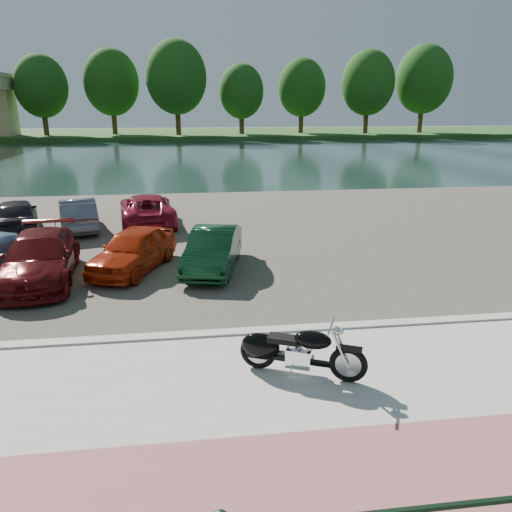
# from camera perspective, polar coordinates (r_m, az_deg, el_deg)

# --- Properties ---
(ground) EXTENTS (200.00, 200.00, 0.00)m
(ground) POSITION_cam_1_polar(r_m,az_deg,el_deg) (9.24, 4.12, -14.34)
(ground) COLOR #595447
(ground) RESTS_ON ground
(promenade) EXTENTS (60.00, 6.00, 0.10)m
(promenade) POSITION_cam_1_polar(r_m,az_deg,el_deg) (8.40, 5.55, -17.55)
(promenade) COLOR #AAA7A0
(promenade) RESTS_ON ground
(pink_path) EXTENTS (60.00, 2.00, 0.01)m
(pink_path) POSITION_cam_1_polar(r_m,az_deg,el_deg) (7.22, 8.46, -23.82)
(pink_path) COLOR #A05A5E
(pink_path) RESTS_ON promenade
(kerb) EXTENTS (60.00, 0.30, 0.14)m
(kerb) POSITION_cam_1_polar(r_m,az_deg,el_deg) (10.94, 2.02, -8.63)
(kerb) COLOR #AAA7A0
(kerb) RESTS_ON ground
(parking_lot) EXTENTS (60.00, 18.00, 0.04)m
(parking_lot) POSITION_cam_1_polar(r_m,az_deg,el_deg) (19.39, -2.37, 2.74)
(parking_lot) COLOR #3F3C33
(parking_lot) RESTS_ON ground
(river) EXTENTS (120.00, 40.00, 0.00)m
(river) POSITION_cam_1_polar(r_m,az_deg,el_deg) (47.99, -5.61, 11.22)
(river) COLOR #1A2F2B
(river) RESTS_ON ground
(far_bank) EXTENTS (120.00, 24.00, 0.60)m
(far_bank) POSITION_cam_1_polar(r_m,az_deg,el_deg) (79.86, -6.51, 13.71)
(far_bank) COLOR #224518
(far_bank) RESTS_ON ground
(far_trees) EXTENTS (70.25, 10.68, 12.52)m
(far_trees) POSITION_cam_1_polar(r_m,az_deg,el_deg) (73.80, -3.01, 19.11)
(far_trees) COLOR #3D2D16
(far_trees) RESTS_ON far_bank
(motorcycle) EXTENTS (2.19, 1.17, 1.05)m
(motorcycle) POSITION_cam_1_polar(r_m,az_deg,el_deg) (9.15, 3.94, -10.66)
(motorcycle) COLOR black
(motorcycle) RESTS_ON promenade
(car_3) EXTENTS (2.35, 4.72, 1.32)m
(car_3) POSITION_cam_1_polar(r_m,az_deg,el_deg) (15.10, -23.47, -0.19)
(car_3) COLOR #4C0A0B
(car_3) RESTS_ON parking_lot
(car_4) EXTENTS (2.74, 3.97, 1.26)m
(car_4) POSITION_cam_1_polar(r_m,az_deg,el_deg) (15.20, -13.85, 0.73)
(car_4) COLOR #B12A0B
(car_4) RESTS_ON parking_lot
(car_5) EXTENTS (2.07, 3.91, 1.23)m
(car_5) POSITION_cam_1_polar(r_m,az_deg,el_deg) (14.85, -4.93, 0.74)
(car_5) COLOR #0F371C
(car_5) RESTS_ON parking_lot
(car_8) EXTENTS (2.55, 4.06, 1.29)m
(car_8) POSITION_cam_1_polar(r_m,az_deg,el_deg) (21.41, -25.71, 4.25)
(car_8) COLOR black
(car_8) RESTS_ON parking_lot
(car_9) EXTENTS (2.19, 3.99, 1.25)m
(car_9) POSITION_cam_1_polar(r_m,az_deg,el_deg) (20.79, -19.67, 4.55)
(car_9) COLOR slate
(car_9) RESTS_ON parking_lot
(car_10) EXTENTS (2.66, 4.74, 1.25)m
(car_10) POSITION_cam_1_polar(r_m,az_deg,el_deg) (20.98, -12.36, 5.26)
(car_10) COLOR maroon
(car_10) RESTS_ON parking_lot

